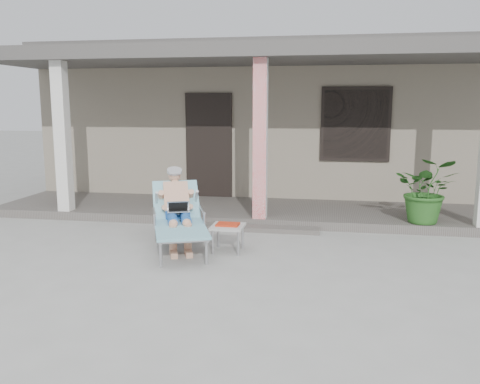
# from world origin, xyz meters

# --- Properties ---
(ground) EXTENTS (60.00, 60.00, 0.00)m
(ground) POSITION_xyz_m (0.00, 0.00, 0.00)
(ground) COLOR #9E9E99
(ground) RESTS_ON ground
(house) EXTENTS (10.40, 5.40, 3.30)m
(house) POSITION_xyz_m (0.00, 6.50, 1.67)
(house) COLOR gray
(house) RESTS_ON ground
(porch_deck) EXTENTS (10.00, 2.00, 0.15)m
(porch_deck) POSITION_xyz_m (0.00, 3.00, 0.07)
(porch_deck) COLOR #605B56
(porch_deck) RESTS_ON ground
(porch_overhang) EXTENTS (10.00, 2.30, 2.85)m
(porch_overhang) POSITION_xyz_m (0.00, 2.95, 2.79)
(porch_overhang) COLOR silver
(porch_overhang) RESTS_ON porch_deck
(porch_step) EXTENTS (2.00, 0.30, 0.07)m
(porch_step) POSITION_xyz_m (0.00, 1.85, 0.04)
(porch_step) COLOR #605B56
(porch_step) RESTS_ON ground
(lounger) EXTENTS (1.25, 1.85, 1.17)m
(lounger) POSITION_xyz_m (-0.97, 0.69, 0.72)
(lounger) COLOR #B7B7BC
(lounger) RESTS_ON ground
(side_table) EXTENTS (0.45, 0.45, 0.40)m
(side_table) POSITION_xyz_m (-0.24, 0.62, 0.34)
(side_table) COLOR #B0B0AB
(side_table) RESTS_ON ground
(potted_palm) EXTENTS (1.11, 1.01, 1.06)m
(potted_palm) POSITION_xyz_m (2.67, 2.25, 0.68)
(potted_palm) COLOR #26591E
(potted_palm) RESTS_ON porch_deck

